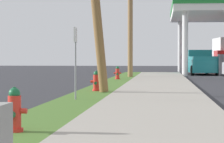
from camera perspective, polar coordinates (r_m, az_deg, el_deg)
fire_hydrant_nearest at (r=8.61m, az=-10.88°, el=-4.50°), size 0.42×0.37×0.74m
fire_hydrant_second at (r=18.78m, az=-1.79°, el=-1.20°), size 0.42×0.38×0.74m
fire_hydrant_third at (r=28.96m, az=0.62°, el=-0.23°), size 0.42×0.37×0.74m
street_sign_post at (r=14.99m, az=-4.12°, el=2.65°), size 0.05×0.36×2.12m
truck_teal_at_far_bay at (r=40.99m, az=9.82°, el=0.93°), size 2.61×5.57×1.97m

